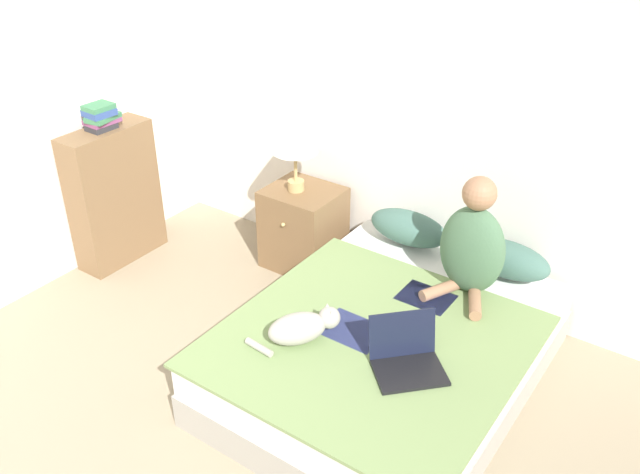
# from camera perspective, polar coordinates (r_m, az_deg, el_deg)

# --- Properties ---
(wall_back) EXTENTS (5.12, 0.05, 2.55)m
(wall_back) POSITION_cam_1_polar(r_m,az_deg,el_deg) (4.40, 8.50, 10.76)
(wall_back) COLOR white
(wall_back) RESTS_ON ground_plane
(bed) EXTENTS (1.54, 1.95, 0.42)m
(bed) POSITION_cam_1_polar(r_m,az_deg,el_deg) (3.94, 5.69, -9.59)
(bed) COLOR #9E998E
(bed) RESTS_ON ground_plane
(pillow_near) EXTENTS (0.55, 0.26, 0.22)m
(pillow_near) POSITION_cam_1_polar(r_m,az_deg,el_deg) (4.49, 7.46, 0.77)
(pillow_near) COLOR #42665B
(pillow_near) RESTS_ON bed
(pillow_far) EXTENTS (0.55, 0.26, 0.22)m
(pillow_far) POSITION_cam_1_polar(r_m,az_deg,el_deg) (4.28, 15.38, -1.79)
(pillow_far) COLOR #42665B
(pillow_far) RESTS_ON bed
(person_sitting) EXTENTS (0.39, 0.38, 0.74)m
(person_sitting) POSITION_cam_1_polar(r_m,az_deg,el_deg) (3.97, 12.70, -0.69)
(person_sitting) COLOR #476B4C
(person_sitting) RESTS_ON bed
(cat_tabby) EXTENTS (0.37, 0.41, 0.18)m
(cat_tabby) POSITION_cam_1_polar(r_m,az_deg,el_deg) (3.61, -1.52, -7.58)
(cat_tabby) COLOR #A8A399
(cat_tabby) RESTS_ON bed
(laptop_open) EXTENTS (0.46, 0.46, 0.26)m
(laptop_open) POSITION_cam_1_polar(r_m,az_deg,el_deg) (3.49, 7.32, -10.12)
(laptop_open) COLOR black
(laptop_open) RESTS_ON bed
(nightstand) EXTENTS (0.51, 0.47, 0.61)m
(nightstand) POSITION_cam_1_polar(r_m,az_deg,el_deg) (4.91, -1.40, 0.78)
(nightstand) COLOR brown
(nightstand) RESTS_ON ground_plane
(table_lamp) EXTENTS (0.31, 0.31, 0.50)m
(table_lamp) POSITION_cam_1_polar(r_m,az_deg,el_deg) (4.62, -2.12, 8.18)
(table_lamp) COLOR tan
(table_lamp) RESTS_ON nightstand
(bookshelf) EXTENTS (0.25, 0.66, 1.02)m
(bookshelf) POSITION_cam_1_polar(r_m,az_deg,el_deg) (5.14, -16.93, 3.37)
(bookshelf) COLOR brown
(bookshelf) RESTS_ON ground_plane
(book_stack_top) EXTENTS (0.18, 0.24, 0.18)m
(book_stack_top) POSITION_cam_1_polar(r_m,az_deg,el_deg) (4.91, -17.98, 9.60)
(book_stack_top) COLOR #2D2D33
(book_stack_top) RESTS_ON bookshelf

